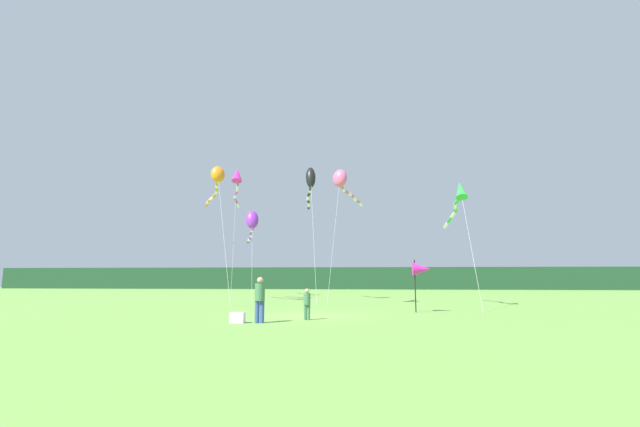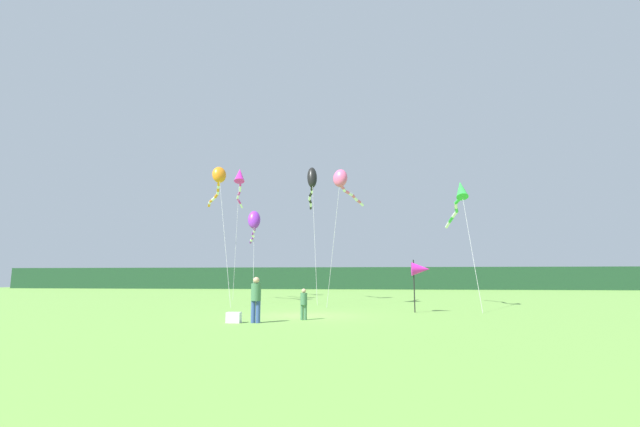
{
  "view_description": "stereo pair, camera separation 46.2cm",
  "coord_description": "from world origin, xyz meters",
  "px_view_note": "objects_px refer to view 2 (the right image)",
  "views": [
    {
      "loc": [
        2.66,
        -20.35,
        1.79
      ],
      "look_at": [
        0.0,
        6.0,
        5.67
      ],
      "focal_mm": 24.3,
      "sensor_mm": 36.0,
      "label": 1
    },
    {
      "loc": [
        3.12,
        -20.3,
        1.79
      ],
      "look_at": [
        0.0,
        6.0,
        5.67
      ],
      "focal_mm": 24.3,
      "sensor_mm": 36.0,
      "label": 2
    }
  ],
  "objects_px": {
    "kite_purple": "(254,222)",
    "kite_rainbow": "(342,181)",
    "kite_magenta": "(240,179)",
    "kite_orange": "(218,178)",
    "banner_flag_pole": "(420,269)",
    "kite_black": "(312,181)",
    "cooler_box": "(234,318)",
    "kite_green": "(459,196)",
    "person_adult": "(256,297)",
    "person_child": "(304,302)"
  },
  "relations": [
    {
      "from": "kite_black",
      "to": "kite_purple",
      "type": "relative_size",
      "value": 1.44
    },
    {
      "from": "kite_green",
      "to": "kite_black",
      "type": "bearing_deg",
      "value": 150.26
    },
    {
      "from": "kite_magenta",
      "to": "kite_black",
      "type": "height_order",
      "value": "kite_magenta"
    },
    {
      "from": "person_adult",
      "to": "cooler_box",
      "type": "bearing_deg",
      "value": -175.7
    },
    {
      "from": "kite_orange",
      "to": "kite_purple",
      "type": "bearing_deg",
      "value": 70.71
    },
    {
      "from": "cooler_box",
      "to": "person_child",
      "type": "bearing_deg",
      "value": 30.1
    },
    {
      "from": "person_child",
      "to": "kite_green",
      "type": "xyz_separation_m",
      "value": [
        8.33,
        8.81,
        6.01
      ]
    },
    {
      "from": "kite_magenta",
      "to": "kite_rainbow",
      "type": "bearing_deg",
      "value": -44.34
    },
    {
      "from": "kite_rainbow",
      "to": "banner_flag_pole",
      "type": "bearing_deg",
      "value": -49.46
    },
    {
      "from": "person_adult",
      "to": "banner_flag_pole",
      "type": "height_order",
      "value": "banner_flag_pole"
    },
    {
      "from": "person_adult",
      "to": "person_child",
      "type": "height_order",
      "value": "person_adult"
    },
    {
      "from": "person_child",
      "to": "kite_purple",
      "type": "bearing_deg",
      "value": 112.86
    },
    {
      "from": "person_adult",
      "to": "banner_flag_pole",
      "type": "xyz_separation_m",
      "value": [
        7.05,
        5.87,
        1.17
      ]
    },
    {
      "from": "person_adult",
      "to": "kite_black",
      "type": "height_order",
      "value": "kite_black"
    },
    {
      "from": "person_adult",
      "to": "kite_purple",
      "type": "height_order",
      "value": "kite_purple"
    },
    {
      "from": "kite_green",
      "to": "kite_rainbow",
      "type": "xyz_separation_m",
      "value": [
        -7.31,
        0.72,
        1.32
      ]
    },
    {
      "from": "person_adult",
      "to": "kite_orange",
      "type": "height_order",
      "value": "kite_orange"
    },
    {
      "from": "kite_rainbow",
      "to": "kite_black",
      "type": "bearing_deg",
      "value": 118.33
    },
    {
      "from": "person_adult",
      "to": "person_child",
      "type": "xyz_separation_m",
      "value": [
        1.69,
        1.42,
        -0.27
      ]
    },
    {
      "from": "banner_flag_pole",
      "to": "kite_magenta",
      "type": "relative_size",
      "value": 0.23
    },
    {
      "from": "person_child",
      "to": "kite_magenta",
      "type": "height_order",
      "value": "kite_magenta"
    },
    {
      "from": "kite_purple",
      "to": "banner_flag_pole",
      "type": "bearing_deg",
      "value": -42.92
    },
    {
      "from": "kite_black",
      "to": "kite_rainbow",
      "type": "height_order",
      "value": "kite_black"
    },
    {
      "from": "banner_flag_pole",
      "to": "kite_orange",
      "type": "relative_size",
      "value": 0.27
    },
    {
      "from": "kite_magenta",
      "to": "kite_orange",
      "type": "bearing_deg",
      "value": -82.96
    },
    {
      "from": "person_adult",
      "to": "cooler_box",
      "type": "distance_m",
      "value": 1.17
    },
    {
      "from": "cooler_box",
      "to": "kite_green",
      "type": "distance_m",
      "value": 16.34
    },
    {
      "from": "banner_flag_pole",
      "to": "kite_purple",
      "type": "xyz_separation_m",
      "value": [
        -11.9,
        11.06,
        4.06
      ]
    },
    {
      "from": "person_adult",
      "to": "kite_rainbow",
      "type": "relative_size",
      "value": 0.2
    },
    {
      "from": "cooler_box",
      "to": "kite_rainbow",
      "type": "xyz_separation_m",
      "value": [
        3.57,
        11.01,
        7.85
      ]
    },
    {
      "from": "kite_magenta",
      "to": "banner_flag_pole",
      "type": "bearing_deg",
      "value": -45.98
    },
    {
      "from": "kite_purple",
      "to": "kite_rainbow",
      "type": "xyz_separation_m",
      "value": [
        7.56,
        -5.99,
        1.83
      ]
    },
    {
      "from": "kite_green",
      "to": "kite_black",
      "type": "distance_m",
      "value": 11.79
    },
    {
      "from": "kite_magenta",
      "to": "kite_black",
      "type": "bearing_deg",
      "value": -33.34
    },
    {
      "from": "banner_flag_pole",
      "to": "kite_purple",
      "type": "relative_size",
      "value": 0.37
    },
    {
      "from": "kite_orange",
      "to": "kite_black",
      "type": "bearing_deg",
      "value": 27.57
    },
    {
      "from": "kite_magenta",
      "to": "kite_purple",
      "type": "bearing_deg",
      "value": -56.82
    },
    {
      "from": "cooler_box",
      "to": "kite_green",
      "type": "xyz_separation_m",
      "value": [
        10.88,
        10.29,
        6.53
      ]
    },
    {
      "from": "kite_orange",
      "to": "kite_green",
      "type": "bearing_deg",
      "value": -8.27
    },
    {
      "from": "banner_flag_pole",
      "to": "kite_black",
      "type": "relative_size",
      "value": 0.26
    },
    {
      "from": "cooler_box",
      "to": "kite_green",
      "type": "relative_size",
      "value": 0.06
    },
    {
      "from": "banner_flag_pole",
      "to": "person_adult",
      "type": "bearing_deg",
      "value": -140.18
    },
    {
      "from": "kite_black",
      "to": "person_adult",
      "type": "bearing_deg",
      "value": -90.06
    },
    {
      "from": "kite_green",
      "to": "kite_rainbow",
      "type": "bearing_deg",
      "value": 174.36
    },
    {
      "from": "person_adult",
      "to": "banner_flag_pole",
      "type": "bearing_deg",
      "value": 39.82
    },
    {
      "from": "banner_flag_pole",
      "to": "person_child",
      "type": "bearing_deg",
      "value": -140.21
    },
    {
      "from": "cooler_box",
      "to": "kite_orange",
      "type": "xyz_separation_m",
      "value": [
        -5.5,
        12.67,
        8.64
      ]
    },
    {
      "from": "kite_orange",
      "to": "kite_rainbow",
      "type": "bearing_deg",
      "value": -10.36
    },
    {
      "from": "kite_purple",
      "to": "kite_black",
      "type": "bearing_deg",
      "value": -11.59
    },
    {
      "from": "cooler_box",
      "to": "banner_flag_pole",
      "type": "xyz_separation_m",
      "value": [
        7.91,
        5.94,
        1.96
      ]
    }
  ]
}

